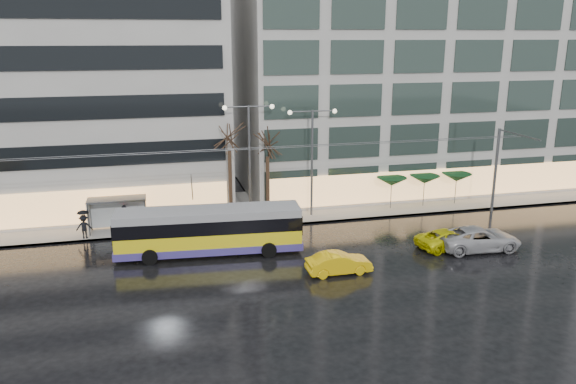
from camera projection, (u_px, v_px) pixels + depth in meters
name	position (u px, v px, depth m)	size (l,w,h in m)	color
ground	(249.00, 279.00, 33.87)	(140.00, 140.00, 0.00)	black
sidewalk	(244.00, 209.00, 47.41)	(80.00, 10.00, 0.15)	gray
kerb	(255.00, 227.00, 42.78)	(80.00, 0.10, 0.15)	slate
building_left	(9.00, 75.00, 44.99)	(34.00, 14.00, 22.00)	#A09D99
building_right	(411.00, 53.00, 52.61)	(32.00, 14.00, 25.00)	#A09D99
trolleybus	(209.00, 232.00, 37.39)	(12.40, 5.19, 5.68)	yellow
catenary	(243.00, 178.00, 40.39)	(42.24, 5.12, 7.00)	#595B60
bus_shelter	(112.00, 207.00, 41.42)	(4.20, 1.60, 2.51)	#595B60
street_lamp_near	(249.00, 147.00, 42.83)	(3.96, 0.36, 9.03)	#595B60
street_lamp_far	(312.00, 147.00, 44.05)	(3.96, 0.36, 8.53)	#595B60
tree_a	(229.00, 133.00, 42.38)	(3.20, 3.20, 8.40)	black
tree_b	(267.00, 140.00, 43.44)	(3.20, 3.20, 7.70)	black
parasol_a	(392.00, 182.00, 46.71)	(2.50, 2.50, 2.65)	#595B60
parasol_b	(425.00, 179.00, 47.40)	(2.50, 2.50, 2.65)	#595B60
parasol_c	(457.00, 177.00, 48.09)	(2.50, 2.50, 2.65)	#595B60
taxi_b	(339.00, 263.00, 34.51)	(1.41, 4.05, 1.33)	yellow
taxi_c	(448.00, 239.00, 38.71)	(2.15, 4.65, 1.29)	#D7D30B
sedan_silver	(479.00, 238.00, 38.35)	(2.62, 5.68, 1.58)	#A7A7AB
pedestrian_a	(124.00, 212.00, 41.68)	(1.26, 1.27, 2.19)	black
pedestrian_b	(180.00, 217.00, 41.85)	(1.16, 1.11, 1.89)	black
pedestrian_c	(84.00, 223.00, 39.99)	(1.13, 0.83, 2.11)	black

